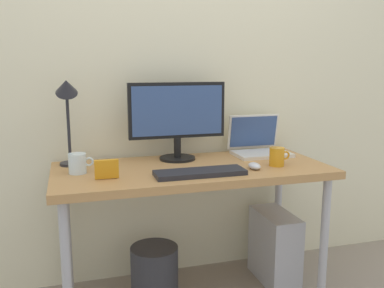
# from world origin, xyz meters

# --- Properties ---
(back_wall) EXTENTS (4.40, 0.04, 2.60)m
(back_wall) POSITION_xyz_m (0.00, 0.38, 1.30)
(back_wall) COLOR beige
(back_wall) RESTS_ON ground_plane
(desk) EXTENTS (1.42, 0.63, 0.75)m
(desk) POSITION_xyz_m (0.00, 0.00, 0.68)
(desk) COLOR #B7844C
(desk) RESTS_ON ground_plane
(monitor) EXTENTS (0.54, 0.20, 0.43)m
(monitor) POSITION_xyz_m (-0.03, 0.18, 1.00)
(monitor) COLOR black
(monitor) RESTS_ON desk
(laptop) EXTENTS (0.32, 0.26, 0.23)m
(laptop) POSITION_xyz_m (0.47, 0.20, 0.81)
(laptop) COLOR silver
(laptop) RESTS_ON desk
(desk_lamp) EXTENTS (0.11, 0.16, 0.48)m
(desk_lamp) POSITION_xyz_m (-0.61, 0.18, 1.09)
(desk_lamp) COLOR #232328
(desk_lamp) RESTS_ON desk
(keyboard) EXTENTS (0.44, 0.14, 0.02)m
(keyboard) POSITION_xyz_m (-0.01, -0.18, 0.76)
(keyboard) COLOR #232328
(keyboard) RESTS_ON desk
(mouse) EXTENTS (0.06, 0.09, 0.03)m
(mouse) POSITION_xyz_m (0.29, -0.14, 0.77)
(mouse) COLOR silver
(mouse) RESTS_ON desk
(coffee_mug) EXTENTS (0.11, 0.08, 0.10)m
(coffee_mug) POSITION_xyz_m (0.43, -0.11, 0.80)
(coffee_mug) COLOR orange
(coffee_mug) RESTS_ON desk
(glass_cup) EXTENTS (0.12, 0.09, 0.10)m
(glass_cup) POSITION_xyz_m (-0.57, 0.03, 0.80)
(glass_cup) COLOR silver
(glass_cup) RESTS_ON desk
(photo_frame) EXTENTS (0.11, 0.03, 0.09)m
(photo_frame) POSITION_xyz_m (-0.45, -0.12, 0.80)
(photo_frame) COLOR orange
(photo_frame) RESTS_ON desk
(computer_tower) EXTENTS (0.18, 0.36, 0.42)m
(computer_tower) POSITION_xyz_m (0.53, 0.06, 0.21)
(computer_tower) COLOR #B2B2B7
(computer_tower) RESTS_ON ground_plane
(wastebasket) EXTENTS (0.26, 0.26, 0.30)m
(wastebasket) POSITION_xyz_m (-0.20, 0.06, 0.15)
(wastebasket) COLOR #333338
(wastebasket) RESTS_ON ground_plane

